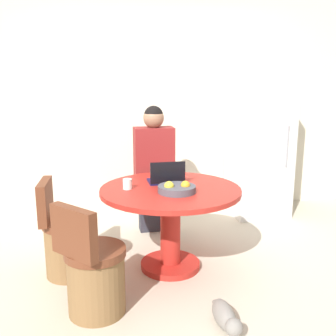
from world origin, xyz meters
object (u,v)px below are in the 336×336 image
Objects in this scene: refrigerator at (259,150)px; laptop at (166,178)px; person_seated at (153,165)px; handbag at (97,280)px; dining_table at (170,210)px; cat at (225,317)px; fruit_bowl at (177,189)px; chair_near_left_corner at (94,275)px; chair_left_side at (67,242)px.

refrigerator reaches higher than laptop.
person_seated is 1.46m from handbag.
laptop is at bearing 90.84° from dining_table.
person_seated reaches higher than cat.
person_seated is 4.45× the size of laptop.
laptop is 0.99× the size of fruit_bowl.
handbag is (-1.99, -1.55, -0.66)m from refrigerator.
laptop is 1.04m from handbag.
refrigerator is 1.34× the size of dining_table.
chair_near_left_corner reaches higher than handbag.
chair_near_left_corner is at bearing -113.64° from cat.
refrigerator reaches higher than person_seated.
chair_left_side is (-0.87, 0.06, -0.24)m from dining_table.
chair_left_side is 1.03m from fruit_bowl.
dining_table is 1.04m from cat.
chair_near_left_corner is at bearing -148.25° from fruit_bowl.
handbag is (-0.82, 0.58, 0.04)m from cat.
refrigerator is at bearing 37.92° from handbag.
person_seated is at bearing -163.79° from refrigerator.
chair_near_left_corner reaches higher than cat.
handbag is (-0.64, -1.16, -0.62)m from person_seated.
refrigerator is 5.29× the size of handbag.
person_seated is 0.96m from fruit_bowl.
chair_near_left_corner is 0.93m from fruit_bowl.
person_seated is at bearing -65.86° from chair_near_left_corner.
chair_near_left_corner is 1.10m from laptop.
laptop is 1.02× the size of handbag.
handbag is at bearing 61.13° from person_seated.
fruit_bowl is at bearing -134.45° from refrigerator.
chair_near_left_corner is 0.93m from cat.
dining_table is 0.87× the size of person_seated.
fruit_bowl is 0.70× the size of cat.
laptop is at bearing -142.24° from refrigerator.
cat is 1.01m from handbag.
refrigerator is 3.60× the size of cat.
person_seated is at bearing 61.13° from handbag.
person_seated is (-0.01, 0.82, 0.22)m from dining_table.
refrigerator is 1.93× the size of chair_near_left_corner.
chair_near_left_corner is at bearing -94.25° from handbag.
laptop is 0.69× the size of cat.
refrigerator reaches higher than fruit_bowl.
laptop is 0.31m from fruit_bowl.
refrigerator is 1.89m from fruit_bowl.
laptop is at bearing -82.62° from chair_near_left_corner.
chair_near_left_corner is 0.27m from handbag.
chair_near_left_corner is (0.21, -0.62, 0.00)m from chair_left_side.
refrigerator is 2.55m from chair_left_side.
cat is (0.15, -0.79, -0.67)m from fruit_bowl.
fruit_bowl is at bearing 94.67° from laptop.
refrigerator reaches higher than dining_table.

